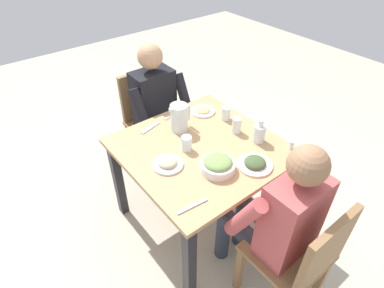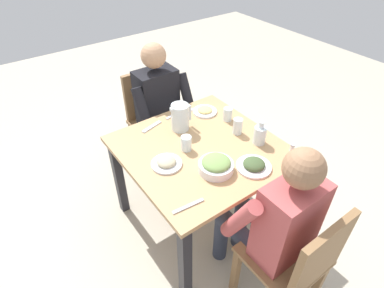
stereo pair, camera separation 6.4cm
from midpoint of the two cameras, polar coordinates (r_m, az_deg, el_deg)
The scene contains 20 objects.
ground_plane at distance 2.54m, azimuth 2.05°, elevation -13.23°, with size 8.00×8.00×0.00m, color #B7AD99.
dining_table at distance 2.10m, azimuth 2.41°, elevation -2.85°, with size 0.97×0.97×0.72m.
chair_near at distance 1.85m, azimuth 19.50°, elevation -19.43°, with size 0.40×0.40×0.86m.
chair_far at distance 2.77m, azimuth -6.62°, elevation 5.27°, with size 0.40×0.40×0.86m.
diner_near at distance 1.79m, azimuth 15.38°, elevation -12.86°, with size 0.48×0.53×1.16m.
diner_far at distance 2.54m, azimuth -4.51°, elevation 6.00°, with size 0.48×0.53×1.16m.
water_pitcher at distance 2.13m, azimuth -1.29°, elevation 4.89°, with size 0.16×0.12×0.19m.
salad_bowl at distance 1.84m, azimuth 5.38°, elevation -3.82°, with size 0.21×0.21×0.09m.
plate_beans at distance 1.89m, azimuth -3.67°, elevation -3.38°, with size 0.19×0.19×0.05m.
plate_fries at distance 2.36m, azimuth 3.12°, elevation 6.04°, with size 0.18×0.18×0.04m.
plate_dolmas at distance 1.91m, azimuth 12.10°, elevation -3.78°, with size 0.21×0.21×0.05m.
water_glass_far_left at distance 2.14m, azimuth 9.13°, elevation 3.18°, with size 0.06×0.06×0.11m, color silver.
water_glass_near_right at distance 1.97m, azimuth -0.13°, elevation 0.13°, with size 0.07×0.07×0.10m, color silver.
water_glass_near_left at distance 2.27m, azimuth 7.29°, elevation 5.37°, with size 0.06×0.06×0.10m, color silver.
oil_carafe at distance 2.08m, azimuth 13.03°, elevation 1.45°, with size 0.08×0.08×0.16m.
salt_shaker at distance 2.08m, azimuth 18.53°, elevation -0.64°, with size 0.03×0.03×0.05m.
fork_near at distance 2.37m, azimuth 0.16°, elevation 6.10°, with size 0.17×0.03×0.01m, color silver.
knife_near at distance 2.34m, azimuth -2.32°, elevation 5.53°, with size 0.18×0.02×0.01m, color silver.
fork_far at distance 2.21m, azimuth -6.49°, elevation 3.14°, with size 0.17×0.03×0.01m, color silver.
knife_far at distance 1.67m, azimuth 0.44°, elevation -11.20°, with size 0.18×0.02×0.01m, color silver.
Camera 2 is at (-0.97, -1.24, 1.99)m, focal length 29.43 mm.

